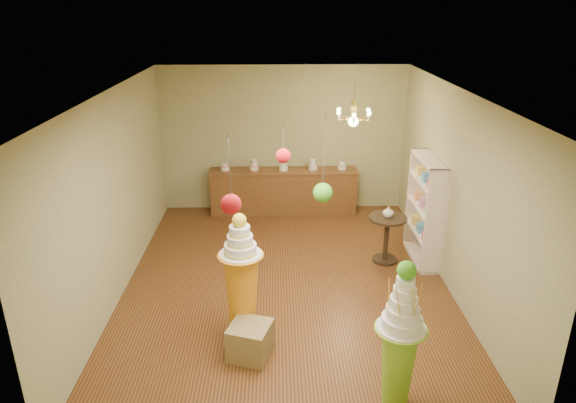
{
  "coord_description": "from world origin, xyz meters",
  "views": [
    {
      "loc": [
        -0.14,
        -7.07,
        4.15
      ],
      "look_at": [
        0.02,
        0.0,
        1.39
      ],
      "focal_mm": 32.0,
      "sensor_mm": 36.0,
      "label": 1
    }
  ],
  "objects_px": {
    "pedestal_green": "(399,349)",
    "sideboard": "(284,190)",
    "pedestal_orange": "(242,287)",
    "round_table": "(387,233)"
  },
  "relations": [
    {
      "from": "pedestal_green",
      "to": "sideboard",
      "type": "bearing_deg",
      "value": 101.53
    },
    {
      "from": "pedestal_green",
      "to": "pedestal_orange",
      "type": "height_order",
      "value": "pedestal_green"
    },
    {
      "from": "sideboard",
      "to": "round_table",
      "type": "height_order",
      "value": "sideboard"
    },
    {
      "from": "sideboard",
      "to": "round_table",
      "type": "relative_size",
      "value": 3.73
    },
    {
      "from": "pedestal_orange",
      "to": "sideboard",
      "type": "relative_size",
      "value": 0.58
    },
    {
      "from": "pedestal_orange",
      "to": "sideboard",
      "type": "xyz_separation_m",
      "value": [
        0.6,
        4.31,
        -0.27
      ]
    },
    {
      "from": "pedestal_orange",
      "to": "round_table",
      "type": "xyz_separation_m",
      "value": [
        2.3,
        2.06,
        -0.22
      ]
    },
    {
      "from": "round_table",
      "to": "sideboard",
      "type": "bearing_deg",
      "value": 127.14
    },
    {
      "from": "pedestal_green",
      "to": "sideboard",
      "type": "distance_m",
      "value": 5.71
    },
    {
      "from": "sideboard",
      "to": "pedestal_green",
      "type": "bearing_deg",
      "value": -78.47
    }
  ]
}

